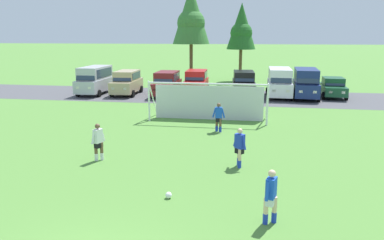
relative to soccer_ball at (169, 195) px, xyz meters
name	(u,v)px	position (x,y,z in m)	size (l,w,h in m)	color
ground_plane	(190,125)	(-0.99, 10.19, -0.11)	(400.00, 400.00, 0.00)	#518438
parking_lot_strip	(211,96)	(-0.99, 21.07, -0.11)	(52.00, 8.40, 0.01)	#4C4C51
soccer_ball	(169,195)	(0.00, 0.00, 0.00)	(0.22, 0.22, 0.22)	white
soccer_goal	(208,100)	(-0.09, 11.69, 1.18)	(7.44, 1.96, 2.57)	white
player_striker_near	(219,117)	(0.83, 8.93, 0.71)	(0.74, 0.28, 1.64)	brown
player_midfield_center	(240,148)	(2.20, 3.44, 0.71)	(0.59, 0.58, 1.64)	beige
player_defender_far	(98,142)	(-3.85, 3.24, 0.71)	(0.42, 0.69, 1.64)	brown
player_winger_left	(271,197)	(3.27, -1.14, 0.71)	(0.40, 0.70, 1.64)	beige
parked_car_slot_far_left	(95,80)	(-11.64, 20.56, 1.23)	(2.24, 4.82, 2.52)	#B2B2BC
parked_car_slot_left	(127,82)	(-8.68, 20.80, 1.00)	(2.29, 4.68, 2.16)	tan
parked_car_slot_center_left	(167,84)	(-4.87, 20.55, 1.00)	(2.18, 4.62, 2.16)	maroon
parked_car_slot_center	(196,82)	(-2.49, 22.28, 1.00)	(2.27, 4.67, 2.16)	red
parked_car_slot_center_right	(244,83)	(1.85, 22.09, 1.00)	(2.40, 4.73, 2.16)	black
parked_car_slot_right	(280,82)	(4.96, 21.47, 1.23)	(2.23, 4.82, 2.52)	silver
parked_car_slot_far_right	(306,83)	(7.15, 21.35, 1.23)	(2.39, 4.90, 2.52)	navy
parked_car_slot_end	(333,87)	(9.58, 22.25, 0.77)	(2.17, 4.27, 1.72)	#194C2D
tree_left_edge	(191,16)	(-4.01, 28.49, 7.13)	(3.95, 3.95, 10.53)	brown
tree_mid_left	(241,28)	(1.16, 32.53, 6.01)	(3.34, 3.34, 8.92)	brown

